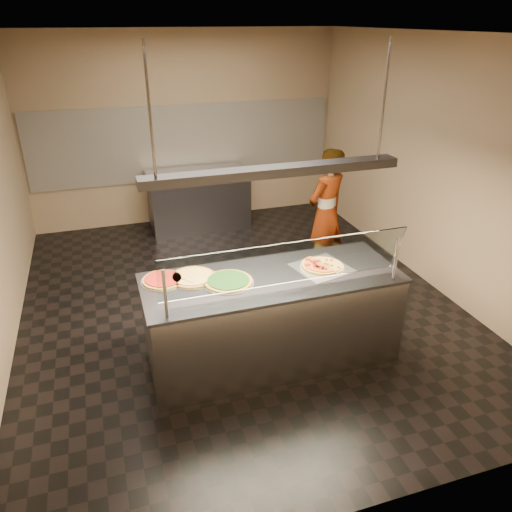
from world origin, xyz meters
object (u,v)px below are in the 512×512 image
object	(u,v)px
sneeze_guard	(286,264)
perforated_tray	(322,267)
serving_counter	(272,318)
heat_lamp_housing	(274,171)
half_pizza_pepperoni	(313,266)
pizza_tomato	(163,280)
prep_table	(199,199)
pizza_spinach	(228,281)
pizza_spatula	(194,280)
half_pizza_sausage	(331,264)
pizza_cheese	(192,277)
worker	(326,213)

from	to	relation	value
sneeze_guard	perforated_tray	bearing A→B (deg)	35.23
serving_counter	heat_lamp_housing	xyz separation A→B (m)	(0.00, 0.00, 1.48)
half_pizza_pepperoni	pizza_tomato	bearing A→B (deg)	171.52
perforated_tray	pizza_tomato	distance (m)	1.53
sneeze_guard	prep_table	bearing A→B (deg)	89.02
pizza_spinach	prep_table	world-z (taller)	pizza_spinach
serving_counter	pizza_spatula	world-z (taller)	pizza_spatula
sneeze_guard	perforated_tray	size ratio (longest dim) A/B	3.74
serving_counter	pizza_tomato	xyz separation A→B (m)	(-0.99, 0.24, 0.48)
pizza_spatula	prep_table	distance (m)	3.72
sneeze_guard	half_pizza_sausage	size ratio (longest dim) A/B	5.00
serving_counter	perforated_tray	world-z (taller)	perforated_tray
pizza_tomato	pizza_spinach	bearing A→B (deg)	-20.88
prep_table	pizza_cheese	bearing A→B (deg)	-102.72
perforated_tray	pizza_spinach	bearing A→B (deg)	-179.71
prep_table	pizza_spatula	bearing A→B (deg)	-102.39
half_pizza_sausage	pizza_spatula	distance (m)	1.34
heat_lamp_housing	serving_counter	bearing A→B (deg)	0.00
perforated_tray	serving_counter	bearing A→B (deg)	-177.15
worker	pizza_tomato	bearing A→B (deg)	4.41
half_pizza_sausage	heat_lamp_housing	xyz separation A→B (m)	(-0.62, -0.02, 0.99)
half_pizza_sausage	pizza_spatula	world-z (taller)	half_pizza_sausage
pizza_spinach	prep_table	xyz separation A→B (m)	(0.49, 3.68, -0.48)
perforated_tray	half_pizza_pepperoni	distance (m)	0.10
prep_table	worker	world-z (taller)	worker
sneeze_guard	pizza_spinach	xyz separation A→B (m)	(-0.42, 0.36, -0.28)
pizza_cheese	pizza_tomato	world-z (taller)	same
worker	perforated_tray	bearing A→B (deg)	37.27
serving_counter	pizza_spinach	xyz separation A→B (m)	(-0.42, 0.02, 0.48)
perforated_tray	pizza_cheese	bearing A→B (deg)	171.74
serving_counter	half_pizza_sausage	bearing A→B (deg)	2.10
serving_counter	sneeze_guard	world-z (taller)	sneeze_guard
pizza_spatula	heat_lamp_housing	world-z (taller)	heat_lamp_housing
pizza_tomato	pizza_spatula	size ratio (longest dim) A/B	1.51
prep_table	worker	xyz separation A→B (m)	(1.24, -2.12, 0.38)
serving_counter	heat_lamp_housing	world-z (taller)	heat_lamp_housing
pizza_spatula	prep_table	xyz separation A→B (m)	(0.79, 3.60, -0.49)
half_pizza_pepperoni	half_pizza_sausage	bearing A→B (deg)	-0.87
perforated_tray	worker	world-z (taller)	worker
serving_counter	prep_table	world-z (taller)	same
prep_table	worker	size ratio (longest dim) A/B	0.95
sneeze_guard	half_pizza_sausage	xyz separation A→B (m)	(0.62, 0.37, -0.27)
half_pizza_pepperoni	sneeze_guard	bearing A→B (deg)	-139.10
half_pizza_pepperoni	worker	bearing A→B (deg)	60.50
sneeze_guard	pizza_cheese	bearing A→B (deg)	142.65
pizza_spatula	prep_table	bearing A→B (deg)	77.61
sneeze_guard	pizza_tomato	distance (m)	1.18
pizza_tomato	serving_counter	bearing A→B (deg)	-13.46
sneeze_guard	prep_table	size ratio (longest dim) A/B	1.38
pizza_spatula	perforated_tray	bearing A→B (deg)	-3.74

